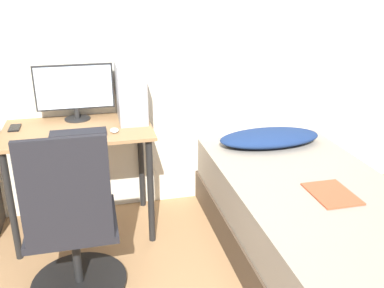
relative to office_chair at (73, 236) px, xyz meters
The scene contains 11 objects.
wall_back 1.37m from the office_chair, 71.27° to the left, with size 8.00×0.05×2.50m.
desk 0.73m from the office_chair, 85.40° to the left, with size 0.97×0.60×0.77m.
office_chair is the anchor object (origin of this frame).
bed 1.46m from the office_chair, ahead, with size 1.03×1.97×0.51m.
pillow 1.63m from the office_chair, 26.39° to the left, with size 0.78×0.36×0.11m.
magazine 1.50m from the office_chair, ahead, with size 0.24×0.32×0.01m.
monitor 1.07m from the office_chair, 86.63° to the left, with size 0.53×0.18×0.39m.
keyboard 0.69m from the office_chair, 83.91° to the left, with size 0.35×0.12×0.02m.
pc_tower 1.07m from the office_chair, 61.50° to the left, with size 0.19×0.35×0.40m.
mouse 0.75m from the office_chair, 62.81° to the left, with size 0.06×0.09×0.02m.
phone 0.94m from the office_chair, 114.43° to the left, with size 0.07×0.14×0.01m.
Camera 1 is at (-0.17, -1.63, 1.71)m, focal length 40.00 mm.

